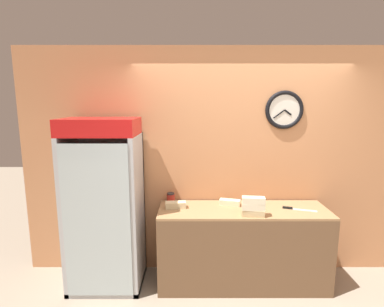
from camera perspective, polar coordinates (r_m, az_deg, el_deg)
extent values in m
cube|color=tan|center=(3.65, 8.93, -1.76)|extent=(5.20, 0.06, 2.70)
torus|color=black|center=(3.64, 17.05, 7.94)|extent=(0.44, 0.05, 0.44)
cylinder|color=silver|center=(3.64, 17.05, 7.94)|extent=(0.36, 0.01, 0.36)
cube|color=black|center=(3.64, 17.66, 7.48)|extent=(0.09, 0.01, 0.07)
cube|color=black|center=(3.61, 16.12, 7.23)|extent=(0.13, 0.01, 0.10)
cube|color=brown|center=(3.63, 9.41, -17.18)|extent=(1.89, 0.59, 0.87)
cube|color=#9E754C|center=(3.45, 9.62, -10.53)|extent=(1.89, 0.59, 0.02)
cube|color=#B2B7BC|center=(3.79, -15.14, -9.17)|extent=(0.79, 0.04, 1.73)
cube|color=#B2B7BC|center=(3.65, -21.99, -10.29)|extent=(0.05, 0.60, 1.73)
cube|color=#B2B7BC|center=(3.45, -10.32, -10.89)|extent=(0.05, 0.60, 1.73)
cube|color=#B2B7BC|center=(3.90, -15.68, -22.24)|extent=(0.79, 0.60, 0.05)
cube|color=white|center=(3.76, -15.25, -9.30)|extent=(0.69, 0.02, 1.63)
cube|color=silver|center=(3.26, -17.84, -12.49)|extent=(0.69, 0.01, 1.63)
cube|color=red|center=(3.30, -17.28, 4.89)|extent=(0.79, 0.54, 0.18)
cube|color=silver|center=(3.70, -16.06, -17.35)|extent=(0.67, 0.48, 0.01)
cube|color=silver|center=(3.57, -16.30, -12.92)|extent=(0.67, 0.48, 0.01)
cube|color=silver|center=(3.46, -16.55, -8.20)|extent=(0.67, 0.48, 0.01)
cube|color=silver|center=(3.38, -16.81, -3.20)|extent=(0.67, 0.48, 0.01)
cylinder|color=orange|center=(3.12, -13.04, -2.92)|extent=(0.08, 0.08, 0.12)
cylinder|color=orange|center=(3.10, -13.10, -1.42)|extent=(0.03, 0.03, 0.05)
cylinder|color=gold|center=(3.23, -20.47, -2.58)|extent=(0.07, 0.07, 0.15)
cylinder|color=gold|center=(3.21, -20.59, -0.77)|extent=(0.03, 0.03, 0.06)
cylinder|color=#72337F|center=(3.44, -13.01, -17.77)|extent=(0.08, 0.08, 0.17)
cylinder|color=#72337F|center=(3.38, -13.09, -16.00)|extent=(0.03, 0.03, 0.07)
cylinder|color=#5B2D19|center=(3.27, -22.34, -2.82)|extent=(0.06, 0.06, 0.12)
cylinder|color=#5B2D19|center=(3.26, -22.44, -1.40)|extent=(0.02, 0.02, 0.05)
cylinder|color=#2D6B38|center=(3.22, -15.62, -8.05)|extent=(0.06, 0.06, 0.15)
cylinder|color=#2D6B38|center=(3.19, -15.71, -6.26)|extent=(0.02, 0.02, 0.06)
cylinder|color=#2D6B38|center=(3.45, -21.43, -12.78)|extent=(0.06, 0.06, 0.13)
cylinder|color=#2D6B38|center=(3.41, -21.53, -11.33)|extent=(0.03, 0.03, 0.06)
cylinder|color=#2D6B38|center=(3.27, -18.09, -7.95)|extent=(0.07, 0.07, 0.14)
cylinder|color=#2D6B38|center=(3.24, -18.19, -6.23)|extent=(0.03, 0.03, 0.06)
cylinder|color=#B2231E|center=(3.34, -15.57, -13.23)|extent=(0.06, 0.06, 0.13)
cylinder|color=#B2231E|center=(3.30, -15.65, -11.75)|extent=(0.02, 0.02, 0.06)
cylinder|color=#2D6B38|center=(3.18, -17.36, -2.91)|extent=(0.07, 0.07, 0.11)
cylinder|color=#2D6B38|center=(3.16, -17.43, -1.47)|extent=(0.03, 0.03, 0.05)
cube|color=tan|center=(3.25, 11.43, -11.02)|extent=(0.24, 0.12, 0.07)
cube|color=beige|center=(3.22, 11.47, -9.88)|extent=(0.24, 0.11, 0.07)
cube|color=beige|center=(3.20, 11.51, -8.72)|extent=(0.24, 0.11, 0.07)
cube|color=beige|center=(3.53, 7.08, -9.21)|extent=(0.25, 0.15, 0.06)
cube|color=beige|center=(3.42, -3.26, -9.75)|extent=(0.24, 0.12, 0.07)
cube|color=silver|center=(3.57, 20.56, -10.06)|extent=(0.26, 0.12, 0.00)
cube|color=black|center=(3.56, 17.61, -9.80)|extent=(0.11, 0.06, 0.02)
cylinder|color=#B72D23|center=(3.60, -4.19, -8.49)|extent=(0.09, 0.09, 0.10)
cylinder|color=#262628|center=(3.58, -4.21, -7.64)|extent=(0.09, 0.09, 0.01)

